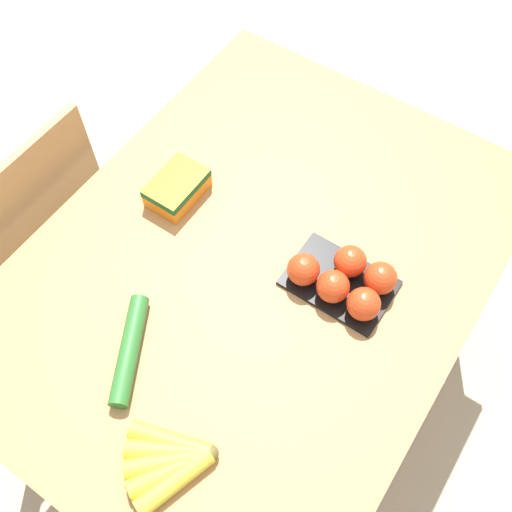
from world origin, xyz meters
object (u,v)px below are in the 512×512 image
chair (37,232)px  cucumber_near (129,350)px  tomato_pack (345,280)px  carrot_bag (177,187)px  banana_bunch (171,461)px

chair → cucumber_near: bearing=72.2°
tomato_pack → carrot_bag: (-0.00, 0.47, -0.01)m
banana_bunch → cucumber_near: (0.13, 0.21, 0.00)m
chair → tomato_pack: 0.97m
chair → banana_bunch: bearing=68.4°
chair → cucumber_near: 0.69m
chair → carrot_bag: chair is taller
banana_bunch → carrot_bag: bearing=36.7°
banana_bunch → carrot_bag: size_ratio=1.21×
chair → carrot_bag: size_ratio=6.09×
chair → tomato_pack: (0.20, -0.89, 0.33)m
carrot_bag → cucumber_near: carrot_bag is taller
chair → cucumber_near: chair is taller
chair → cucumber_near: size_ratio=3.93×
tomato_pack → cucumber_near: (-0.39, 0.30, -0.02)m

